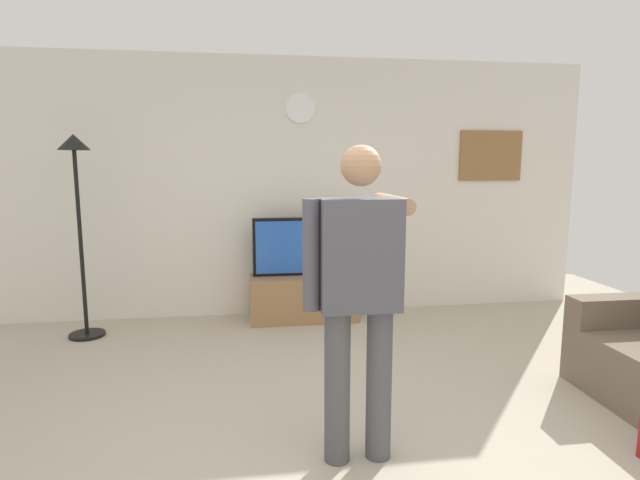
{
  "coord_description": "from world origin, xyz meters",
  "views": [
    {
      "loc": [
        -0.53,
        -2.47,
        1.61
      ],
      "look_at": [
        0.02,
        1.2,
        1.05
      ],
      "focal_mm": 28.51,
      "sensor_mm": 36.0,
      "label": 1
    }
  ],
  "objects_px": {
    "tv_stand": "(304,298)",
    "television": "(303,246)",
    "floor_lamp": "(77,194)",
    "wall_clock": "(300,108)",
    "framed_picture": "(490,156)",
    "person_standing_nearer_lamp": "(359,287)"
  },
  "relations": [
    {
      "from": "tv_stand",
      "to": "floor_lamp",
      "type": "xyz_separation_m",
      "value": [
        -2.08,
        -0.21,
        1.1
      ]
    },
    {
      "from": "wall_clock",
      "to": "person_standing_nearer_lamp",
      "type": "bearing_deg",
      "value": -90.01
    },
    {
      "from": "tv_stand",
      "to": "person_standing_nearer_lamp",
      "type": "height_order",
      "value": "person_standing_nearer_lamp"
    },
    {
      "from": "tv_stand",
      "to": "television",
      "type": "xyz_separation_m",
      "value": [
        0.0,
        0.05,
        0.53
      ]
    },
    {
      "from": "floor_lamp",
      "to": "television",
      "type": "bearing_deg",
      "value": 6.95
    },
    {
      "from": "tv_stand",
      "to": "wall_clock",
      "type": "bearing_deg",
      "value": 90.0
    },
    {
      "from": "tv_stand",
      "to": "framed_picture",
      "type": "height_order",
      "value": "framed_picture"
    },
    {
      "from": "framed_picture",
      "to": "floor_lamp",
      "type": "bearing_deg",
      "value": -173.18
    },
    {
      "from": "television",
      "to": "floor_lamp",
      "type": "height_order",
      "value": "floor_lamp"
    },
    {
      "from": "person_standing_nearer_lamp",
      "to": "tv_stand",
      "type": "bearing_deg",
      "value": 89.99
    },
    {
      "from": "tv_stand",
      "to": "television",
      "type": "relative_size",
      "value": 1.06
    },
    {
      "from": "television",
      "to": "floor_lamp",
      "type": "relative_size",
      "value": 0.56
    },
    {
      "from": "tv_stand",
      "to": "wall_clock",
      "type": "height_order",
      "value": "wall_clock"
    },
    {
      "from": "tv_stand",
      "to": "person_standing_nearer_lamp",
      "type": "xyz_separation_m",
      "value": [
        -0.0,
        -2.52,
        0.73
      ]
    },
    {
      "from": "tv_stand",
      "to": "framed_picture",
      "type": "bearing_deg",
      "value": 7.93
    },
    {
      "from": "framed_picture",
      "to": "floor_lamp",
      "type": "relative_size",
      "value": 0.39
    },
    {
      "from": "wall_clock",
      "to": "floor_lamp",
      "type": "xyz_separation_m",
      "value": [
        -2.08,
        -0.5,
        -0.84
      ]
    },
    {
      "from": "tv_stand",
      "to": "person_standing_nearer_lamp",
      "type": "relative_size",
      "value": 0.65
    },
    {
      "from": "floor_lamp",
      "to": "wall_clock",
      "type": "bearing_deg",
      "value": 13.43
    },
    {
      "from": "framed_picture",
      "to": "person_standing_nearer_lamp",
      "type": "xyz_separation_m",
      "value": [
        -2.12,
        -2.82,
        -0.73
      ]
    },
    {
      "from": "wall_clock",
      "to": "framed_picture",
      "type": "distance_m",
      "value": 2.17
    },
    {
      "from": "floor_lamp",
      "to": "framed_picture",
      "type": "bearing_deg",
      "value": 6.82
    }
  ]
}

